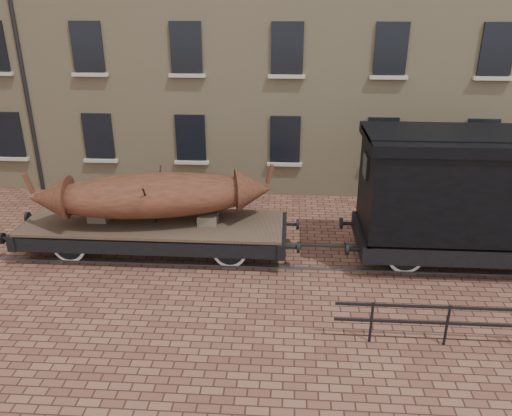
{
  "coord_description": "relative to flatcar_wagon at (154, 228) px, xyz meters",
  "views": [
    {
      "loc": [
        1.11,
        -12.9,
        6.94
      ],
      "look_at": [
        0.22,
        0.5,
        1.3
      ],
      "focal_mm": 35.0,
      "sensor_mm": 36.0,
      "label": 1
    }
  ],
  "objects": [
    {
      "name": "rail_track",
      "position": [
        2.72,
        -0.0,
        -0.76
      ],
      "size": [
        30.0,
        1.52,
        0.06
      ],
      "color": "#59595E",
      "rests_on": "ground"
    },
    {
      "name": "iron_boat",
      "position": [
        0.08,
        0.0,
        1.04
      ],
      "size": [
        6.82,
        2.93,
        1.63
      ],
      "color": "brown",
      "rests_on": "flatcar_wagon"
    },
    {
      "name": "flatcar_wagon",
      "position": [
        0.0,
        0.0,
        0.0
      ],
      "size": [
        8.43,
        2.29,
        1.27
      ],
      "color": "brown",
      "rests_on": "ground"
    },
    {
      "name": "ground",
      "position": [
        2.72,
        -0.0,
        -0.79
      ],
      "size": [
        90.0,
        90.0,
        0.0
      ],
      "primitive_type": "plane",
      "color": "brown"
    },
    {
      "name": "goods_van",
      "position": [
        9.08,
        -0.0,
        1.57
      ],
      "size": [
        7.28,
        2.65,
        3.76
      ],
      "color": "black",
      "rests_on": "ground"
    }
  ]
}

